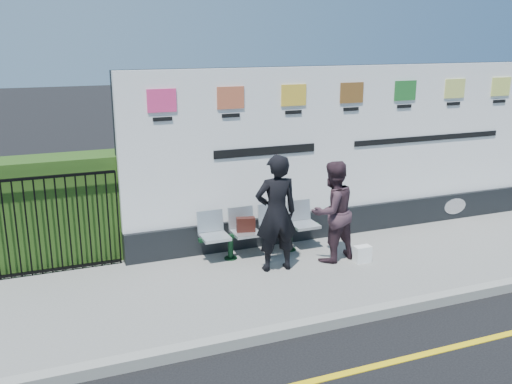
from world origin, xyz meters
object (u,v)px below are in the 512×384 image
Objects in this scene: billboard at (346,163)px; woman_left at (276,213)px; woman_right at (332,211)px; bench at (261,242)px.

woman_left is at bearing -148.68° from billboard.
bench is at bearing -45.88° from woman_right.
billboard reaches higher than bench.
woman_right reaches higher than bench.
bench is at bearing -88.08° from woman_left.
woman_right is at bearing -174.43° from woman_left.
woman_right is (-0.87, -1.10, -0.49)m from billboard.
bench is 0.96m from woman_left.
billboard is at bearing -140.86° from woman_right.
bench is 1.30m from woman_right.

